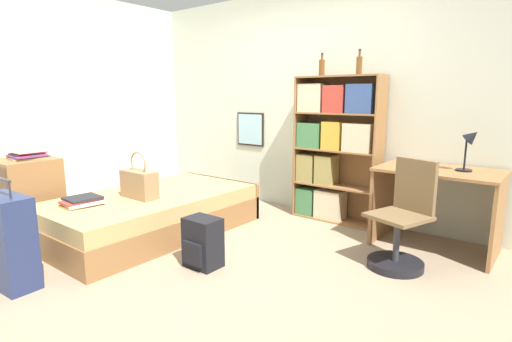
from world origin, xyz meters
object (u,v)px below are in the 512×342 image
at_px(desk_lamp, 471,143).
at_px(desk_chair, 401,233).
at_px(backpack, 202,243).
at_px(suitcase, 8,241).
at_px(dresser, 28,196).
at_px(bed, 153,213).
at_px(book_stack_on_bed, 82,201).
at_px(desk, 437,195).
at_px(magazine_pile_on_dresser, 28,155).
at_px(bottle_brown, 359,65).
at_px(bottle_green, 322,67).
at_px(handbag, 139,183).
at_px(bookcase, 332,146).

distance_m(desk_lamp, desk_chair, 1.00).
height_order(desk_chair, backpack, desk_chair).
height_order(suitcase, dresser, suitcase).
bearing_deg(backpack, desk_chair, 38.18).
distance_m(bed, book_stack_on_bed, 0.72).
distance_m(bed, desk, 2.75).
relative_size(magazine_pile_on_dresser, desk_chair, 0.43).
distance_m(magazine_pile_on_dresser, backpack, 2.15).
relative_size(dresser, desk_lamp, 1.98).
distance_m(dresser, bottle_brown, 3.63).
xyz_separation_m(bottle_green, desk_lamp, (1.54, -0.15, -0.70)).
height_order(handbag, backpack, handbag).
relative_size(book_stack_on_bed, backpack, 0.86).
bearing_deg(backpack, magazine_pile_on_dresser, -167.48).
height_order(dresser, desk_chair, desk_chair).
xyz_separation_m(bottle_green, backpack, (-0.06, -1.78, -1.48)).
bearing_deg(suitcase, dresser, 151.93).
xyz_separation_m(bookcase, bottle_green, (-0.14, -0.02, 0.85)).
bearing_deg(desk_lamp, desk, -172.98).
distance_m(magazine_pile_on_dresser, desk_chair, 3.63).
height_order(bottle_brown, desk_chair, bottle_brown).
relative_size(bookcase, desk_chair, 1.81).
bearing_deg(book_stack_on_bed, dresser, -172.01).
distance_m(handbag, desk, 2.79).
height_order(bottle_green, backpack, bottle_green).
relative_size(dresser, bookcase, 0.48).
distance_m(bookcase, backpack, 1.91).
distance_m(dresser, bottle_green, 3.35).
bearing_deg(desk_lamp, bottle_brown, 172.78).
bearing_deg(bed, desk_chair, 17.39).
bearing_deg(backpack, dresser, -166.16).
height_order(bookcase, desk_chair, bookcase).
xyz_separation_m(bed, desk_lamp, (2.61, 1.35, 0.79)).
distance_m(dresser, magazine_pile_on_dresser, 0.42).
height_order(bed, bottle_brown, bottle_brown).
distance_m(suitcase, dresser, 1.31).
xyz_separation_m(magazine_pile_on_dresser, desk_chair, (3.29, 1.45, -0.51)).
bearing_deg(handbag, book_stack_on_bed, -111.42).
xyz_separation_m(handbag, desk_lamp, (2.57, 1.52, 0.44)).
bearing_deg(bottle_green, bookcase, 6.89).
relative_size(desk_chair, backpack, 2.15).
bearing_deg(bottle_green, book_stack_on_bed, -119.62).
xyz_separation_m(suitcase, bookcase, (1.07, 2.91, 0.49)).
distance_m(bed, bookcase, 2.04).
bearing_deg(bottle_green, bed, -125.66).
distance_m(handbag, bottle_brown, 2.50).
height_order(book_stack_on_bed, backpack, book_stack_on_bed).
xyz_separation_m(book_stack_on_bed, magazine_pile_on_dresser, (-0.86, -0.07, 0.36)).
height_order(suitcase, bookcase, bookcase).
xyz_separation_m(suitcase, desk_chair, (2.13, 2.11, -0.06)).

